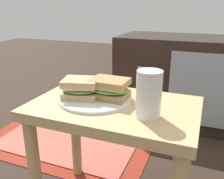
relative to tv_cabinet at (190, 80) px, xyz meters
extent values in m
cube|color=tan|center=(-0.18, -0.95, 0.15)|extent=(0.56, 0.36, 0.04)
cylinder|color=tan|center=(-0.43, -1.09, -0.08)|extent=(0.04, 0.04, 0.43)
cylinder|color=tan|center=(-0.43, -0.80, -0.08)|extent=(0.04, 0.04, 0.43)
cylinder|color=tan|center=(0.06, -0.80, -0.08)|extent=(0.04, 0.04, 0.43)
cube|color=black|center=(0.00, 0.00, 0.00)|extent=(0.96, 0.44, 0.58)
cube|color=#8C9EA8|center=(0.12, -0.22, 0.01)|extent=(0.45, 0.01, 0.44)
cylinder|color=silver|center=(-0.27, -0.23, 0.12)|extent=(0.08, 0.01, 0.01)
cylinder|color=silver|center=(-0.27, -0.23, -0.10)|extent=(0.08, 0.01, 0.01)
cube|color=maroon|center=(-0.62, -0.49, -0.29)|extent=(0.97, 0.75, 0.01)
cube|color=#BA5B4C|center=(-0.62, -0.49, -0.28)|extent=(0.80, 0.62, 0.00)
cylinder|color=silver|center=(-0.26, -0.94, 0.17)|extent=(0.26, 0.26, 0.01)
cube|color=tan|center=(-0.31, -0.96, 0.19)|extent=(0.14, 0.12, 0.02)
ellipsoid|color=#608C42|center=(-0.31, -0.96, 0.21)|extent=(0.15, 0.13, 0.02)
cube|color=beige|center=(-0.31, -0.96, 0.22)|extent=(0.13, 0.12, 0.01)
cube|color=tan|center=(-0.31, -0.96, 0.23)|extent=(0.14, 0.12, 0.02)
cube|color=#9E7A4C|center=(-0.21, -0.92, 0.19)|extent=(0.13, 0.10, 0.02)
ellipsoid|color=#729E4C|center=(-0.21, -0.92, 0.21)|extent=(0.14, 0.11, 0.02)
cube|color=beige|center=(-0.21, -0.92, 0.22)|extent=(0.12, 0.09, 0.01)
cube|color=#9E7A4C|center=(-0.21, -0.92, 0.24)|extent=(0.13, 0.10, 0.02)
cylinder|color=silver|center=(-0.05, -1.00, 0.24)|extent=(0.08, 0.08, 0.14)
cylinder|color=#B26014|center=(-0.05, -1.00, 0.23)|extent=(0.07, 0.07, 0.11)
cylinder|color=white|center=(-0.05, -1.00, 0.29)|extent=(0.07, 0.07, 0.01)
camera|label=1|loc=(0.09, -1.66, 0.49)|focal=39.04mm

